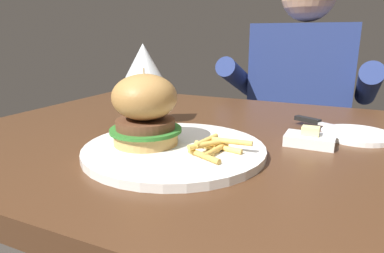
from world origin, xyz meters
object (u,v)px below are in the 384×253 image
at_px(table_knife, 334,126).
at_px(butter_dish, 310,139).
at_px(burger_sandwich, 145,109).
at_px(bread_plate, 357,135).
at_px(main_plate, 174,150).
at_px(wine_glass, 143,63).
at_px(diner_person, 297,135).

bearing_deg(table_knife, butter_dish, -106.74).
xyz_separation_m(burger_sandwich, butter_dish, (0.26, 0.16, -0.06)).
bearing_deg(burger_sandwich, bread_plate, 36.25).
xyz_separation_m(burger_sandwich, table_knife, (0.30, 0.27, -0.06)).
distance_m(main_plate, butter_dish, 0.26).
xyz_separation_m(burger_sandwich, bread_plate, (0.34, 0.25, -0.07)).
bearing_deg(butter_dish, bread_plate, 49.27).
distance_m(burger_sandwich, wine_glass, 0.20).
relative_size(burger_sandwich, diner_person, 0.11).
height_order(burger_sandwich, table_knife, burger_sandwich).
relative_size(main_plate, diner_person, 0.27).
bearing_deg(main_plate, wine_glass, 136.08).
distance_m(butter_dish, diner_person, 0.72).
bearing_deg(diner_person, table_knife, -75.50).
distance_m(table_knife, butter_dish, 0.12).
height_order(butter_dish, diner_person, diner_person).
distance_m(bread_plate, diner_person, 0.64).
bearing_deg(main_plate, table_knife, 47.39).
height_order(bread_plate, table_knife, table_knife).
bearing_deg(bread_plate, wine_glass, -168.15).
height_order(burger_sandwich, bread_plate, burger_sandwich).
relative_size(main_plate, burger_sandwich, 2.37).
distance_m(burger_sandwich, butter_dish, 0.31).
xyz_separation_m(main_plate, diner_person, (0.10, 0.83, -0.18)).
bearing_deg(burger_sandwich, table_knife, 42.67).
height_order(burger_sandwich, diner_person, diner_person).
relative_size(wine_glass, bread_plate, 1.32).
distance_m(wine_glass, butter_dish, 0.39).
xyz_separation_m(wine_glass, diner_person, (0.25, 0.68, -0.32)).
height_order(bread_plate, butter_dish, butter_dish).
relative_size(main_plate, butter_dish, 3.55).
xyz_separation_m(main_plate, table_knife, (0.24, 0.27, 0.01)).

